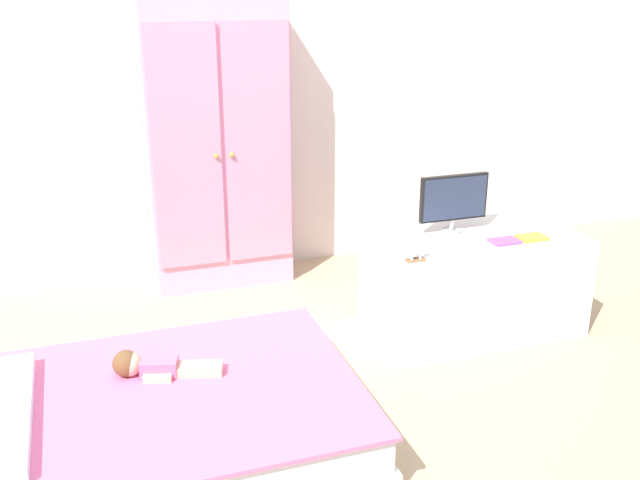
{
  "coord_description": "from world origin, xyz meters",
  "views": [
    {
      "loc": [
        -0.7,
        -2.34,
        1.62
      ],
      "look_at": [
        0.23,
        0.39,
        0.56
      ],
      "focal_mm": 40.88,
      "sensor_mm": 36.0,
      "label": 1
    }
  ],
  "objects_px": {
    "wardrobe": "(218,148)",
    "tv_stand": "(473,282)",
    "rocking_horse_toy": "(417,251)",
    "book_purple": "(505,241)",
    "tv_monitor": "(454,199)",
    "doll": "(147,366)",
    "bed": "(153,429)",
    "book_yellow": "(532,238)"
  },
  "relations": [
    {
      "from": "tv_monitor",
      "to": "book_purple",
      "type": "height_order",
      "value": "tv_monitor"
    },
    {
      "from": "bed",
      "to": "book_yellow",
      "type": "relative_size",
      "value": 11.01
    },
    {
      "from": "tv_stand",
      "to": "book_purple",
      "type": "relative_size",
      "value": 7.38
    },
    {
      "from": "bed",
      "to": "book_yellow",
      "type": "bearing_deg",
      "value": 13.61
    },
    {
      "from": "bed",
      "to": "book_yellow",
      "type": "xyz_separation_m",
      "value": [
        1.79,
        0.43,
        0.35
      ]
    },
    {
      "from": "rocking_horse_toy",
      "to": "doll",
      "type": "bearing_deg",
      "value": -169.65
    },
    {
      "from": "bed",
      "to": "rocking_horse_toy",
      "type": "xyz_separation_m",
      "value": [
        1.17,
        0.36,
        0.39
      ]
    },
    {
      "from": "book_yellow",
      "to": "doll",
      "type": "bearing_deg",
      "value": -170.87
    },
    {
      "from": "wardrobe",
      "to": "tv_monitor",
      "type": "distance_m",
      "value": 1.27
    },
    {
      "from": "bed",
      "to": "book_purple",
      "type": "bearing_deg",
      "value": 14.74
    },
    {
      "from": "book_yellow",
      "to": "rocking_horse_toy",
      "type": "bearing_deg",
      "value": -173.18
    },
    {
      "from": "book_yellow",
      "to": "bed",
      "type": "bearing_deg",
      "value": -166.39
    },
    {
      "from": "tv_monitor",
      "to": "tv_stand",
      "type": "bearing_deg",
      "value": -46.98
    },
    {
      "from": "tv_monitor",
      "to": "doll",
      "type": "bearing_deg",
      "value": -161.56
    },
    {
      "from": "tv_stand",
      "to": "book_purple",
      "type": "height_order",
      "value": "book_purple"
    },
    {
      "from": "wardrobe",
      "to": "book_yellow",
      "type": "height_order",
      "value": "wardrobe"
    },
    {
      "from": "wardrobe",
      "to": "tv_stand",
      "type": "height_order",
      "value": "wardrobe"
    },
    {
      "from": "wardrobe",
      "to": "tv_monitor",
      "type": "bearing_deg",
      "value": -42.75
    },
    {
      "from": "tv_stand",
      "to": "book_yellow",
      "type": "bearing_deg",
      "value": -28.83
    },
    {
      "from": "wardrobe",
      "to": "tv_stand",
      "type": "distance_m",
      "value": 1.48
    },
    {
      "from": "tv_monitor",
      "to": "book_purple",
      "type": "xyz_separation_m",
      "value": [
        0.16,
        -0.21,
        -0.15
      ]
    },
    {
      "from": "book_purple",
      "to": "book_yellow",
      "type": "relative_size",
      "value": 0.99
    },
    {
      "from": "tv_stand",
      "to": "wardrobe",
      "type": "bearing_deg",
      "value": 136.88
    },
    {
      "from": "wardrobe",
      "to": "book_purple",
      "type": "xyz_separation_m",
      "value": [
        1.09,
        -1.07,
        -0.28
      ]
    },
    {
      "from": "bed",
      "to": "book_purple",
      "type": "xyz_separation_m",
      "value": [
        1.65,
        0.43,
        0.35
      ]
    },
    {
      "from": "bed",
      "to": "book_yellow",
      "type": "distance_m",
      "value": 1.88
    },
    {
      "from": "rocking_horse_toy",
      "to": "book_purple",
      "type": "xyz_separation_m",
      "value": [
        0.48,
        0.07,
        -0.04
      ]
    },
    {
      "from": "wardrobe",
      "to": "book_yellow",
      "type": "distance_m",
      "value": 1.65
    },
    {
      "from": "book_purple",
      "to": "book_yellow",
      "type": "bearing_deg",
      "value": 0.0
    },
    {
      "from": "doll",
      "to": "wardrobe",
      "type": "bearing_deg",
      "value": 67.89
    },
    {
      "from": "bed",
      "to": "tv_monitor",
      "type": "height_order",
      "value": "tv_monitor"
    },
    {
      "from": "doll",
      "to": "rocking_horse_toy",
      "type": "distance_m",
      "value": 1.2
    },
    {
      "from": "wardrobe",
      "to": "tv_stand",
      "type": "xyz_separation_m",
      "value": [
        1.02,
        -0.95,
        -0.52
      ]
    },
    {
      "from": "bed",
      "to": "doll",
      "type": "height_order",
      "value": "doll"
    },
    {
      "from": "doll",
      "to": "tv_monitor",
      "type": "relative_size",
      "value": 1.14
    },
    {
      "from": "doll",
      "to": "rocking_horse_toy",
      "type": "xyz_separation_m",
      "value": [
        1.16,
        0.21,
        0.22
      ]
    },
    {
      "from": "wardrobe",
      "to": "book_yellow",
      "type": "xyz_separation_m",
      "value": [
        1.23,
        -1.07,
        -0.28
      ]
    },
    {
      "from": "tv_monitor",
      "to": "bed",
      "type": "bearing_deg",
      "value": -156.72
    },
    {
      "from": "doll",
      "to": "book_yellow",
      "type": "relative_size",
      "value": 2.94
    },
    {
      "from": "bed",
      "to": "rocking_horse_toy",
      "type": "relative_size",
      "value": 14.03
    },
    {
      "from": "tv_stand",
      "to": "rocking_horse_toy",
      "type": "height_order",
      "value": "rocking_horse_toy"
    },
    {
      "from": "tv_stand",
      "to": "rocking_horse_toy",
      "type": "bearing_deg",
      "value": -154.59
    }
  ]
}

